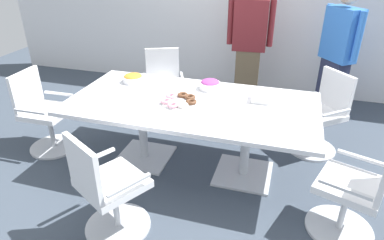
{
  "coord_description": "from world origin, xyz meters",
  "views": [
    {
      "loc": [
        0.87,
        -2.87,
        2.11
      ],
      "look_at": [
        0.0,
        0.0,
        0.55
      ],
      "focal_mm": 31.69,
      "sensor_mm": 36.0,
      "label": 1
    }
  ],
  "objects": [
    {
      "name": "snack_bowl_candy_mix",
      "position": [
        0.09,
        0.36,
        0.8
      ],
      "size": [
        0.22,
        0.22,
        0.11
      ],
      "color": "white",
      "rests_on": "conference_table"
    },
    {
      "name": "napkin_pile",
      "position": [
        0.64,
        0.21,
        0.79
      ],
      "size": [
        0.17,
        0.17,
        0.08
      ],
      "primitive_type": "cube",
      "color": "white",
      "rests_on": "conference_table"
    },
    {
      "name": "person_standing_0",
      "position": [
        0.3,
        1.68,
        0.91
      ],
      "size": [
        0.61,
        0.25,
        1.75
      ],
      "rotation": [
        0.0,
        0.0,
        -3.07
      ],
      "color": "brown",
      "rests_on": "ground"
    },
    {
      "name": "office_chair_0",
      "position": [
        -0.36,
        -1.07,
        0.41
      ],
      "size": [
        0.74,
        0.74,
        0.91
      ],
      "rotation": [
        0.0,
        0.0,
        -0.51
      ],
      "color": "silver",
      "rests_on": "ground"
    },
    {
      "name": "office_chair_3",
      "position": [
        -0.7,
        1.01,
        0.41
      ],
      "size": [
        0.71,
        0.71,
        0.91
      ],
      "rotation": [
        0.0,
        0.0,
        -2.74
      ],
      "color": "silver",
      "rests_on": "ground"
    },
    {
      "name": "person_standing_1",
      "position": [
        1.41,
        1.63,
        0.88
      ],
      "size": [
        0.45,
        0.53,
        1.7
      ],
      "rotation": [
        0.0,
        0.0,
        -4.04
      ],
      "color": "#232842",
      "rests_on": "ground"
    },
    {
      "name": "donut_platter",
      "position": [
        -0.11,
        -0.05,
        0.77
      ],
      "size": [
        0.35,
        0.36,
        0.04
      ],
      "color": "white",
      "rests_on": "conference_table"
    },
    {
      "name": "conference_table",
      "position": [
        0.0,
        0.0,
        0.63
      ],
      "size": [
        2.4,
        1.2,
        0.75
      ],
      "color": "silver",
      "rests_on": "ground"
    },
    {
      "name": "ground_plane",
      "position": [
        0.0,
        0.0,
        -0.01
      ],
      "size": [
        10.0,
        10.0,
        0.01
      ],
      "primitive_type": "cube",
      "color": "#3D4754"
    },
    {
      "name": "office_chair_4",
      "position": [
        -1.69,
        -0.12,
        0.41
      ],
      "size": [
        0.55,
        0.55,
        0.91
      ],
      "rotation": [
        0.0,
        0.0,
        -1.55
      ],
      "color": "silver",
      "rests_on": "ground"
    },
    {
      "name": "snack_bowl_chips_orange",
      "position": [
        -0.78,
        0.32,
        0.8
      ],
      "size": [
        0.23,
        0.23,
        0.1
      ],
      "color": "white",
      "rests_on": "conference_table"
    },
    {
      "name": "office_chair_2",
      "position": [
        1.26,
        0.74,
        0.41
      ],
      "size": [
        0.76,
        0.76,
        0.91
      ],
      "rotation": [
        0.0,
        0.0,
        -4.0
      ],
      "color": "silver",
      "rests_on": "ground"
    },
    {
      "name": "office_chair_1",
      "position": [
        1.48,
        -0.54,
        0.41
      ],
      "size": [
        0.69,
        0.69,
        0.91
      ],
      "rotation": [
        0.0,
        0.0,
        1.23
      ],
      "color": "silver",
      "rests_on": "ground"
    }
  ]
}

